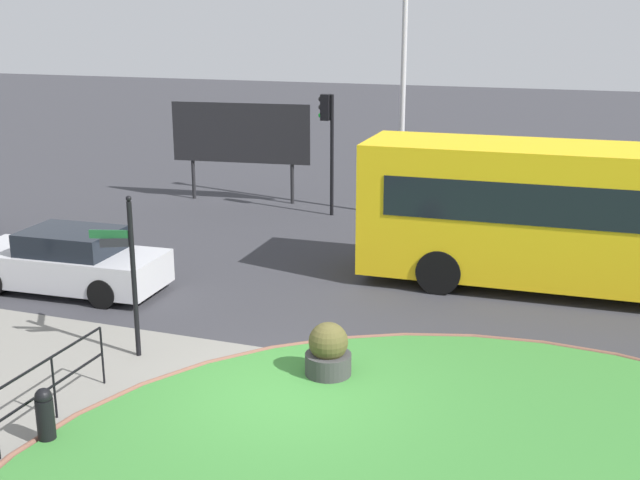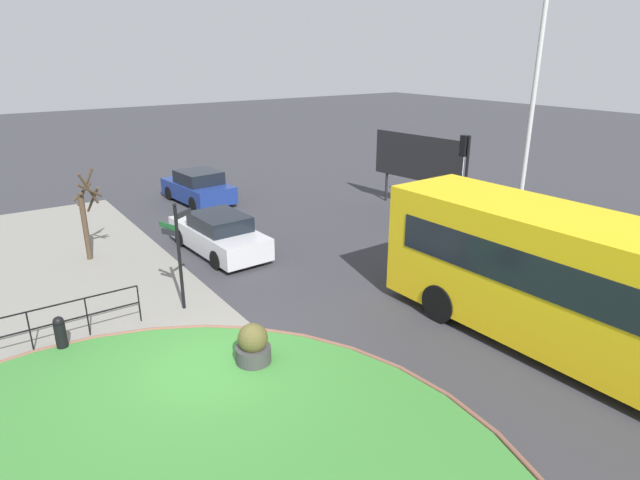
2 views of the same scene
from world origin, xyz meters
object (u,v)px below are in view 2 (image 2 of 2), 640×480
Objects in this scene: bus_yellow at (600,293)px; traffic_light_near at (464,162)px; planter_near_signpost at (253,347)px; lamppost_tall at (532,113)px; street_tree_bare at (86,215)px; bollard_foreground at (60,333)px; car_near_lane at (219,234)px; signpost_directional at (178,248)px; billboard_left at (417,159)px; car_trailing at (198,187)px.

traffic_light_near is at bearing -32.85° from bus_yellow.
bus_yellow reaches higher than planter_near_signpost.
lamppost_tall is (-5.90, 5.43, 2.94)m from bus_yellow.
planter_near_signpost is 0.33× the size of street_tree_bare.
bollard_foreground is 0.87× the size of planter_near_signpost.
bollard_foreground is at bearing 120.88° from car_near_lane.
car_near_lane is (-3.90, 5.77, 0.21)m from bollard_foreground.
lamppost_tall is (1.39, 15.04, 4.23)m from bollard_foreground.
signpost_directional is 3.87m from planter_near_signpost.
traffic_light_near is at bearing -21.38° from billboard_left.
bollard_foreground is 0.19× the size of car_near_lane.
planter_near_signpost is (13.58, -4.34, -0.23)m from car_trailing.
signpost_directional is at bearing 37.66° from bus_yellow.
traffic_light_near reaches higher than car_near_lane.
billboard_left is at bearing 106.19° from signpost_directional.
bollard_foreground is 12.13m from bus_yellow.
car_trailing is 1.33× the size of street_tree_bare.
billboard_left is at bearing -13.91° from traffic_light_near.
street_tree_bare is (-5.22, -1.19, -0.20)m from signpost_directional.
lamppost_tall reaches higher than street_tree_bare.
street_tree_bare is at bearing -170.75° from planter_near_signpost.
planter_near_signpost is at bearing 3.98° from signpost_directional.
signpost_directional is 5.36m from street_tree_bare.
lamppost_tall is at bearing -153.62° from car_trailing.
signpost_directional is 0.73× the size of car_trailing.
signpost_directional is 4.41m from car_near_lane.
car_near_lane is 9.44m from traffic_light_near.
car_trailing is at bearing 143.54° from bollard_foreground.
car_trailing is (-9.95, 4.60, -1.06)m from signpost_directional.
traffic_light_near is 11.91m from planter_near_signpost.
traffic_light_near is 0.42× the size of lamppost_tall.
car_trailing is at bearing -148.42° from lamppost_tall.
traffic_light_near is at bearing 109.28° from planter_near_signpost.
signpost_directional is 0.97× the size of street_tree_bare.
billboard_left reaches higher than car_trailing.
bollard_foreground is 0.10× the size of lamppost_tall.
street_tree_bare is at bearing 28.50° from bus_yellow.
signpost_directional is at bearing -99.20° from lamppost_tall.
bollard_foreground is 6.97m from car_near_lane.
signpost_directional is 0.28× the size of bus_yellow.
planter_near_signpost is at bearing 9.25° from street_tree_bare.
bollard_foreground is 0.08× the size of bus_yellow.
bus_yellow is at bearing -33.59° from billboard_left.
signpost_directional is at bearing 138.85° from car_near_lane.
planter_near_signpost is at bearing 54.11° from bus_yellow.
bus_yellow is 2.34× the size of car_near_lane.
bollard_foreground is at bearing 50.91° from bus_yellow.
bus_yellow is at bearing 56.01° from planter_near_signpost.
car_near_lane is at bearing 70.53° from traffic_light_near.
bus_yellow is (7.83, 6.47, -0.01)m from signpost_directional.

